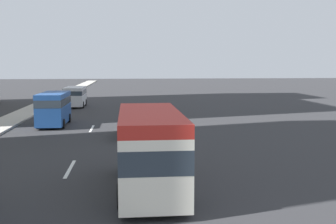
% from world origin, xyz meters
% --- Properties ---
extents(ground_plane, '(198.00, 198.00, 0.00)m').
position_xyz_m(ground_plane, '(31.50, 0.00, 0.00)').
color(ground_plane, '#2D2D30').
extents(sidewalk_right, '(162.00, 2.53, 0.15)m').
position_xyz_m(sidewalk_right, '(31.50, 7.19, 0.07)').
color(sidewalk_right, '#B2ADA3').
rests_on(sidewalk_right, ground_plane).
extents(lane_stripe_mid, '(3.20, 0.16, 0.01)m').
position_xyz_m(lane_stripe_mid, '(13.88, 0.00, 0.01)').
color(lane_stripe_mid, silver).
rests_on(lane_stripe_mid, ground_plane).
extents(lane_stripe_far, '(3.20, 0.16, 0.01)m').
position_xyz_m(lane_stripe_far, '(25.62, 0.00, 0.01)').
color(lane_stripe_far, silver).
rests_on(lane_stripe_far, ground_plane).
extents(minibus_lead, '(6.85, 2.42, 3.00)m').
position_xyz_m(minibus_lead, '(10.47, -3.49, 1.65)').
color(minibus_lead, silver).
rests_on(minibus_lead, ground_plane).
extents(van_second, '(5.30, 2.06, 2.57)m').
position_xyz_m(van_second, '(27.56, 3.06, 1.47)').
color(van_second, '#1E478C').
rests_on(van_second, ground_plane).
extents(van_fourth, '(4.90, 2.21, 2.23)m').
position_xyz_m(van_fourth, '(41.62, 3.19, 1.28)').
color(van_fourth, silver).
rests_on(van_fourth, ground_plane).
extents(car_fifth, '(4.78, 1.90, 1.71)m').
position_xyz_m(car_fifth, '(22.32, -3.15, 0.80)').
color(car_fifth, beige).
rests_on(car_fifth, ground_plane).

